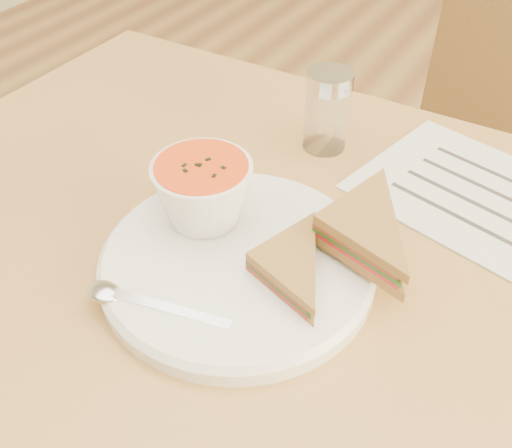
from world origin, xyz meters
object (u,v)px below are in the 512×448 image
Objects in this scene: soup_bowl at (203,195)px; condiment_shaker at (327,111)px; dining_table at (269,420)px; plate at (238,263)px; chair_far at (467,206)px.

soup_bowl is 0.99× the size of condiment_shaker.
plate reaches higher than dining_table.
condiment_shaker is at bearing 99.72° from dining_table.
dining_table is at bearing 77.69° from plate.
chair_far is (0.13, 0.55, 0.08)m from dining_table.
chair_far is 0.53m from condiment_shaker.
plate is (-0.14, -0.61, 0.30)m from chair_far.
chair_far is at bearing 65.62° from condiment_shaker.
condiment_shaker reaches higher than plate.
soup_bowl is at bearing -99.95° from condiment_shaker.
soup_bowl is at bearing -161.05° from dining_table.
chair_far is at bearing 76.85° from plate.
soup_bowl is (-0.06, 0.03, 0.04)m from plate.
chair_far is at bearing 76.77° from dining_table.
dining_table is 9.57× the size of soup_bowl.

